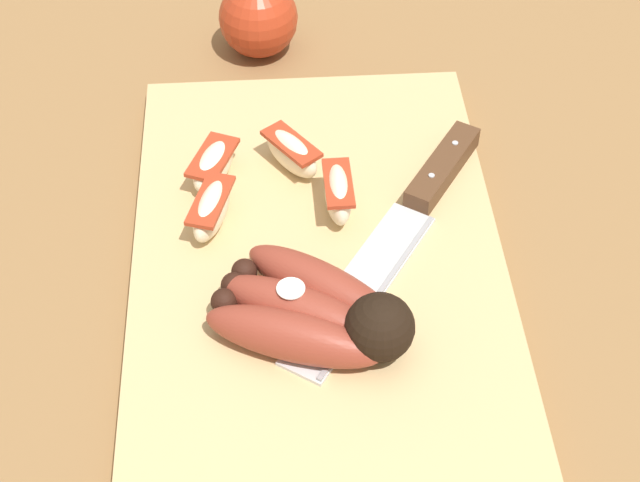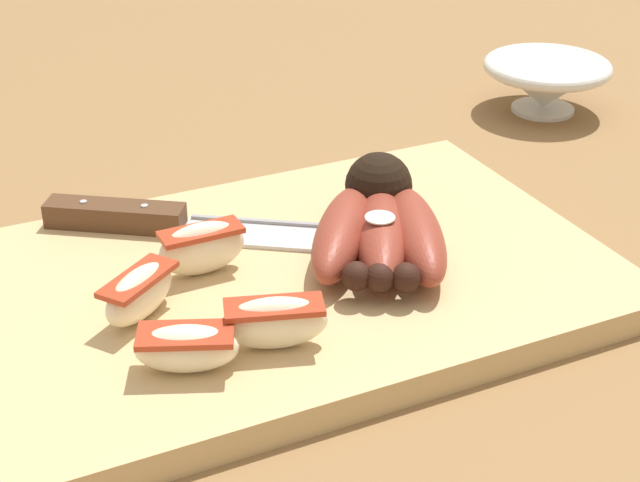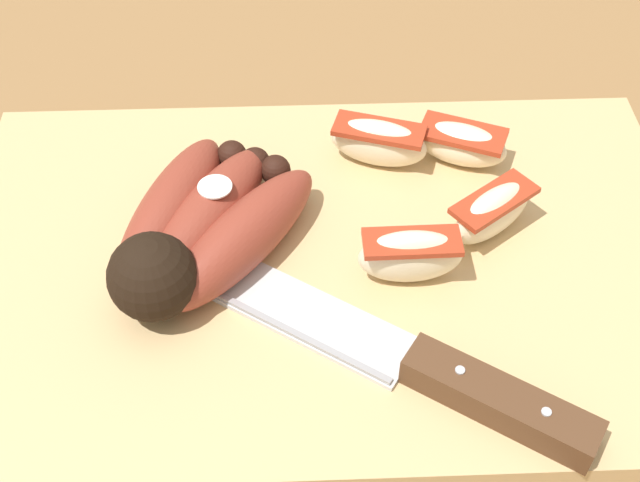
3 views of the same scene
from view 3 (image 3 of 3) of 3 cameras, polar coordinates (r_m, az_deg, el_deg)
ground_plane at (r=0.51m, az=1.30°, el=-1.18°), size 6.00×6.00×0.00m
cutting_board at (r=0.49m, az=0.44°, el=-1.78°), size 0.44×0.28×0.02m
banana_bunch at (r=0.48m, az=-8.29°, el=0.72°), size 0.13×0.15×0.05m
chefs_knife at (r=0.44m, az=6.26°, el=-8.22°), size 0.25×0.18×0.02m
apple_wedge_near at (r=0.54m, az=9.66°, el=6.62°), size 0.06×0.05×0.03m
apple_wedge_middle at (r=0.53m, az=4.02°, el=6.80°), size 0.07×0.04×0.03m
apple_wedge_far at (r=0.50m, az=11.66°, el=2.22°), size 0.06×0.05×0.03m
apple_wedge_extra at (r=0.46m, az=6.22°, el=-0.98°), size 0.06×0.02×0.04m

